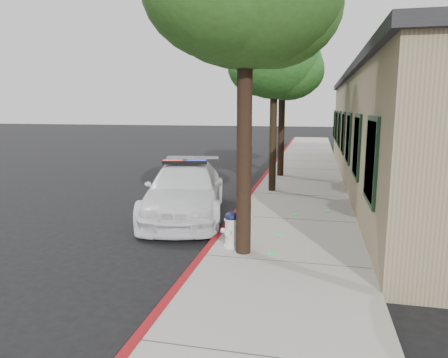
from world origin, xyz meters
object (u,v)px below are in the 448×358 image
street_tree_mid (275,65)px  police_car (185,190)px  street_tree_far (284,67)px  clapboard_building (446,131)px  fire_hydrant (231,229)px

street_tree_mid → police_car: bearing=-120.9°
police_car → street_tree_far: street_tree_far is taller
police_car → clapboard_building: bearing=24.0°
clapboard_building → fire_hydrant: bearing=-126.1°
clapboard_building → street_tree_mid: size_ratio=3.77×
street_tree_mid → street_tree_far: (0.03, 3.21, 0.23)m
fire_hydrant → street_tree_mid: bearing=97.1°
police_car → street_tree_mid: bearing=47.1°
clapboard_building → street_tree_far: 6.48m
fire_hydrant → street_tree_mid: street_tree_mid is taller
clapboard_building → fire_hydrant: 10.59m
clapboard_building → police_car: (-8.01, -5.80, -1.40)m
street_tree_mid → fire_hydrant: bearing=-91.9°
street_tree_mid → street_tree_far: bearing=89.5°
clapboard_building → police_car: size_ratio=3.97×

